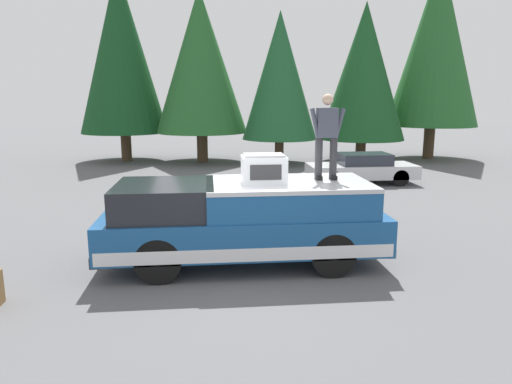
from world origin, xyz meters
TOP-DOWN VIEW (x-y plane):
  - ground_plane at (0.00, 0.00)m, footprint 90.00×90.00m
  - pickup_truck at (0.44, -0.09)m, footprint 2.01×5.54m
  - compressor_unit at (0.32, -0.47)m, footprint 0.65×0.84m
  - person_on_truck_bed at (0.63, -1.76)m, footprint 0.29×0.72m
  - parked_car_silver at (8.79, -5.28)m, footprint 1.64×4.10m
  - conifer_far_left at (15.65, -11.26)m, footprint 4.68×4.68m
  - conifer_left at (14.89, -7.23)m, footprint 4.28×4.28m
  - conifer_center_left at (14.59, -2.94)m, footprint 3.68×3.68m
  - conifer_center_right at (15.61, 0.89)m, footprint 4.59×4.59m
  - conifer_right at (16.41, 4.85)m, footprint 4.38×4.38m

SIDE VIEW (x-z plane):
  - ground_plane at x=0.00m, z-range 0.00..0.00m
  - parked_car_silver at x=8.79m, z-range 0.00..1.16m
  - pickup_truck at x=0.44m, z-range 0.05..1.70m
  - compressor_unit at x=0.32m, z-range 1.65..2.21m
  - person_on_truck_bed at x=0.63m, z-range 1.71..3.40m
  - conifer_center_left at x=14.59m, z-range 0.60..7.93m
  - conifer_left at x=14.89m, z-range 0.56..8.43m
  - conifer_center_right at x=15.61m, z-range 0.74..9.23m
  - conifer_right at x=16.41m, z-range 0.72..10.29m
  - conifer_far_left at x=15.65m, z-range 0.86..11.14m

